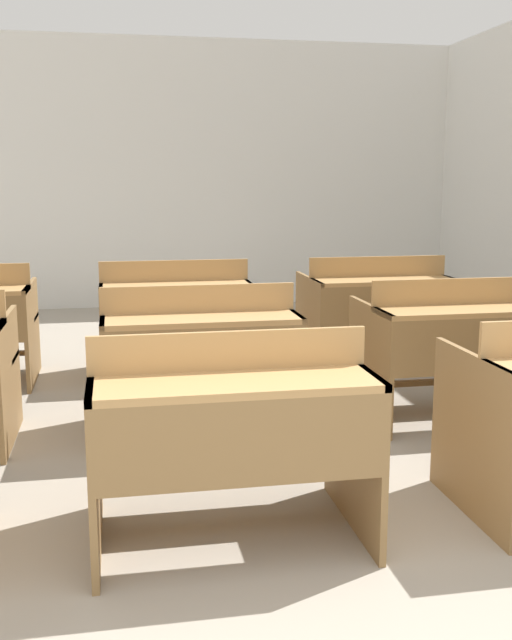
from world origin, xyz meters
TOP-DOWN VIEW (x-y plane):
  - wall_back at (0.00, 7.46)m, footprint 7.05×0.06m
  - bench_front_center at (-0.08, 1.54)m, footprint 1.09×0.76m
  - bench_second_center at (-0.05, 2.87)m, footprint 1.09×0.76m
  - bench_second_right at (1.51, 2.87)m, footprint 1.09×0.76m
  - bench_third_center at (-0.08, 4.22)m, footprint 1.09×0.76m
  - bench_third_right at (1.49, 4.21)m, footprint 1.09×0.76m

SIDE VIEW (x-z plane):
  - bench_front_center at x=-0.08m, z-range 0.03..0.90m
  - bench_second_center at x=-0.05m, z-range 0.03..0.90m
  - bench_second_right at x=1.51m, z-range 0.03..0.90m
  - bench_third_center at x=-0.08m, z-range 0.03..0.90m
  - bench_third_right at x=1.49m, z-range 0.03..0.90m
  - wall_back at x=0.00m, z-range 0.00..3.02m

